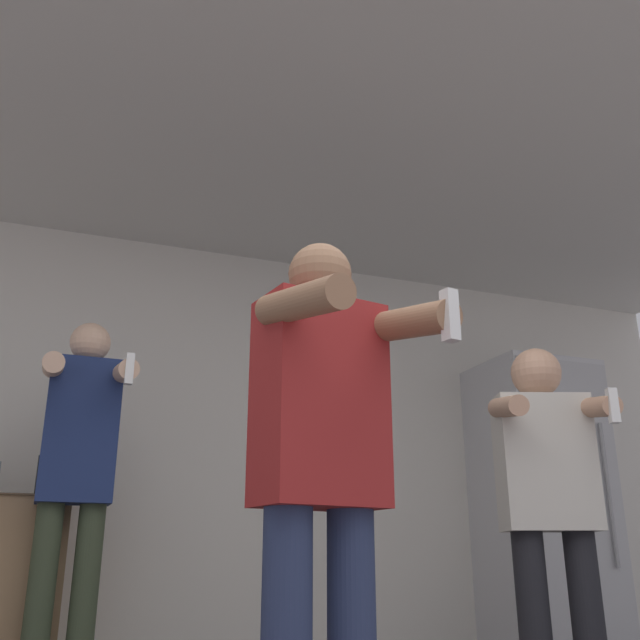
{
  "coord_description": "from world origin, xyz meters",
  "views": [
    {
      "loc": [
        -0.77,
        -1.22,
        0.64
      ],
      "look_at": [
        -0.08,
        0.64,
        1.32
      ],
      "focal_mm": 40.0,
      "sensor_mm": 36.0,
      "label": 1
    }
  ],
  "objects_px": {
    "bottle_tall_gin": "(44,474)",
    "person_spectator_back": "(77,468)",
    "person_man_side": "(549,495)",
    "person_woman_foreground": "(323,463)",
    "refrigerator": "(544,512)"
  },
  "relations": [
    {
      "from": "person_woman_foreground",
      "to": "person_man_side",
      "type": "relative_size",
      "value": 0.99
    },
    {
      "from": "person_woman_foreground",
      "to": "refrigerator",
      "type": "bearing_deg",
      "value": 41.88
    },
    {
      "from": "person_woman_foreground",
      "to": "person_spectator_back",
      "type": "bearing_deg",
      "value": 109.3
    },
    {
      "from": "refrigerator",
      "to": "person_man_side",
      "type": "bearing_deg",
      "value": -126.34
    },
    {
      "from": "person_woman_foreground",
      "to": "person_spectator_back",
      "type": "distance_m",
      "value": 1.79
    },
    {
      "from": "bottle_tall_gin",
      "to": "person_spectator_back",
      "type": "distance_m",
      "value": 0.39
    },
    {
      "from": "refrigerator",
      "to": "bottle_tall_gin",
      "type": "distance_m",
      "value": 2.99
    },
    {
      "from": "bottle_tall_gin",
      "to": "person_spectator_back",
      "type": "bearing_deg",
      "value": -68.66
    },
    {
      "from": "bottle_tall_gin",
      "to": "person_spectator_back",
      "type": "relative_size",
      "value": 0.17
    },
    {
      "from": "person_woman_foreground",
      "to": "person_man_side",
      "type": "bearing_deg",
      "value": 29.35
    },
    {
      "from": "refrigerator",
      "to": "person_man_side",
      "type": "relative_size",
      "value": 1.21
    },
    {
      "from": "refrigerator",
      "to": "person_woman_foreground",
      "type": "relative_size",
      "value": 1.22
    },
    {
      "from": "bottle_tall_gin",
      "to": "person_spectator_back",
      "type": "xyz_separation_m",
      "value": [
        0.14,
        -0.36,
        -0.01
      ]
    },
    {
      "from": "person_spectator_back",
      "to": "person_man_side",
      "type": "bearing_deg",
      "value": -26.42
    },
    {
      "from": "refrigerator",
      "to": "person_spectator_back",
      "type": "relative_size",
      "value": 1.07
    }
  ]
}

